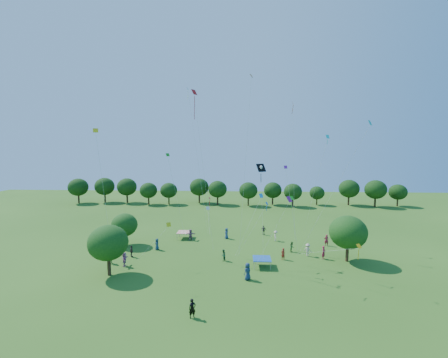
% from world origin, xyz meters
% --- Properties ---
extents(ground, '(160.00, 160.00, 0.00)m').
position_xyz_m(ground, '(0.00, 0.00, 0.00)').
color(ground, '#36651E').
extents(near_tree_west, '(4.54, 4.54, 5.92)m').
position_xyz_m(near_tree_west, '(-13.22, 10.84, 3.87)').
color(near_tree_west, '#422B19').
rests_on(near_tree_west, ground).
extents(near_tree_north, '(3.86, 3.86, 4.91)m').
position_xyz_m(near_tree_north, '(-15.47, 21.51, 3.16)').
color(near_tree_north, '#422B19').
rests_on(near_tree_north, ground).
extents(near_tree_east, '(4.76, 4.76, 6.03)m').
position_xyz_m(near_tree_east, '(15.97, 16.59, 3.88)').
color(near_tree_east, '#422B19').
rests_on(near_tree_east, ground).
extents(treeline, '(88.01, 8.77, 6.77)m').
position_xyz_m(treeline, '(-1.73, 55.43, 4.09)').
color(treeline, '#422B19').
rests_on(treeline, ground).
extents(tent_red_stripe, '(2.20, 2.20, 1.10)m').
position_xyz_m(tent_red_stripe, '(-7.09, 25.41, 1.04)').
color(tent_red_stripe, red).
rests_on(tent_red_stripe, ground).
extents(tent_blue, '(2.20, 2.20, 1.10)m').
position_xyz_m(tent_blue, '(4.71, 14.19, 1.04)').
color(tent_blue, '#174B9B').
rests_on(tent_blue, ground).
extents(man_in_black, '(0.75, 0.65, 1.71)m').
position_xyz_m(man_in_black, '(-2.19, 2.53, 0.85)').
color(man_in_black, black).
rests_on(man_in_black, ground).
extents(crowd_person_0, '(0.61, 0.93, 1.75)m').
position_xyz_m(crowd_person_0, '(-0.17, 25.59, 0.88)').
color(crowd_person_0, navy).
rests_on(crowd_person_0, ground).
extents(crowd_person_1, '(0.75, 0.78, 1.77)m').
position_xyz_m(crowd_person_1, '(13.13, 17.23, 0.88)').
color(crowd_person_1, maroon).
rests_on(crowd_person_1, ground).
extents(crowd_person_2, '(0.64, 0.84, 1.51)m').
position_xyz_m(crowd_person_2, '(-0.19, 15.93, 0.75)').
color(crowd_person_2, '#235334').
rests_on(crowd_person_2, ground).
extents(crowd_person_3, '(0.56, 1.11, 1.66)m').
position_xyz_m(crowd_person_3, '(7.69, 24.76, 0.83)').
color(crowd_person_3, beige).
rests_on(crowd_person_3, ground).
extents(crowd_person_4, '(1.04, 0.78, 1.62)m').
position_xyz_m(crowd_person_4, '(6.07, 28.07, 0.81)').
color(crowd_person_4, '#454037').
rests_on(crowd_person_4, ground).
extents(crowd_person_5, '(0.82, 1.72, 1.77)m').
position_xyz_m(crowd_person_5, '(-12.44, 13.50, 0.88)').
color(crowd_person_5, '#AB649B').
rests_on(crowd_person_5, ground).
extents(crowd_person_6, '(0.60, 0.90, 1.67)m').
position_xyz_m(crowd_person_6, '(-10.04, 19.71, 0.84)').
color(crowd_person_6, '#1A344E').
rests_on(crowd_person_6, ground).
extents(crowd_person_7, '(0.70, 0.61, 1.59)m').
position_xyz_m(crowd_person_7, '(7.69, 16.73, 0.79)').
color(crowd_person_7, maroon).
rests_on(crowd_person_7, ground).
extents(crowd_person_8, '(0.54, 0.79, 1.47)m').
position_xyz_m(crowd_person_8, '(9.40, 19.80, 0.73)').
color(crowd_person_8, '#306029').
rests_on(crowd_person_8, ground).
extents(crowd_person_9, '(1.24, 1.02, 1.74)m').
position_xyz_m(crowd_person_9, '(11.26, 18.25, 0.87)').
color(crowd_person_9, '#C3AD9C').
rests_on(crowd_person_9, ground).
extents(crowd_person_10, '(0.92, 0.99, 1.59)m').
position_xyz_m(crowd_person_10, '(-12.70, 16.66, 0.79)').
color(crowd_person_10, '#362D2B').
rests_on(crowd_person_10, ground).
extents(crowd_person_11, '(1.76, 0.91, 1.79)m').
position_xyz_m(crowd_person_11, '(-5.92, 24.53, 0.90)').
color(crowd_person_11, '#8C5174').
rests_on(crowd_person_11, ground).
extents(crowd_person_12, '(1.04, 1.03, 1.93)m').
position_xyz_m(crowd_person_12, '(2.83, 10.38, 0.96)').
color(crowd_person_12, '#1A2D4D').
rests_on(crowd_person_12, ground).
extents(crowd_person_13, '(0.67, 0.46, 1.72)m').
position_xyz_m(crowd_person_13, '(15.08, 22.82, 0.86)').
color(crowd_person_13, maroon).
rests_on(crowd_person_13, ground).
extents(crowd_person_14, '(0.92, 0.73, 1.64)m').
position_xyz_m(crowd_person_14, '(-14.50, 14.23, 0.82)').
color(crowd_person_14, '#255630').
rests_on(crowd_person_14, ground).
extents(pirate_kite, '(1.37, 4.52, 11.38)m').
position_xyz_m(pirate_kite, '(4.71, 17.28, 12.00)').
color(pirate_kite, black).
extents(red_high_kite, '(2.91, 1.77, 20.95)m').
position_xyz_m(red_high_kite, '(-3.64, 17.05, 18.55)').
color(red_high_kite, red).
extents(small_kite_0, '(0.49, 2.61, 20.17)m').
position_xyz_m(small_kite_0, '(9.67, 22.22, 15.82)').
color(small_kite_0, '#C93D0B').
extents(small_kite_1, '(1.60, 0.80, 22.21)m').
position_xyz_m(small_kite_1, '(2.82, 14.68, 16.72)').
color(small_kite_1, '#CE5C0A').
extents(small_kite_2, '(3.86, 1.62, 4.25)m').
position_xyz_m(small_kite_2, '(-7.26, 13.68, 4.82)').
color(small_kite_2, gold).
extents(small_kite_3, '(2.17, 2.54, 12.72)m').
position_xyz_m(small_kite_3, '(-7.63, 19.60, 10.94)').
color(small_kite_3, '#1C8919').
extents(small_kite_4, '(3.61, 2.02, 7.68)m').
position_xyz_m(small_kite_4, '(4.15, 15.46, 7.61)').
color(small_kite_4, '#178BE8').
extents(small_kite_5, '(4.03, 0.84, 8.26)m').
position_xyz_m(small_kite_5, '(6.81, 10.05, 8.36)').
color(small_kite_5, '#8E1770').
extents(small_kite_6, '(3.93, 4.96, 23.41)m').
position_xyz_m(small_kite_6, '(-5.73, 27.08, 18.18)').
color(small_kite_6, white).
extents(small_kite_7, '(6.34, 5.22, 16.33)m').
position_xyz_m(small_kite_7, '(14.13, 11.61, 13.65)').
color(small_kite_7, '#0BB3A9').
extents(small_kite_8, '(0.70, 4.54, 6.62)m').
position_xyz_m(small_kite_8, '(-2.41, 20.04, 6.22)').
color(small_kite_8, red).
extents(small_kite_9, '(6.24, 4.91, 2.91)m').
position_xyz_m(small_kite_9, '(14.30, 11.26, 3.48)').
color(small_kite_9, '#D9A00B').
extents(small_kite_10, '(1.43, 1.01, 15.73)m').
position_xyz_m(small_kite_10, '(-14.72, 12.69, 13.44)').
color(small_kite_10, yellow).
extents(small_kite_11, '(1.22, 0.62, 6.65)m').
position_xyz_m(small_kite_11, '(9.33, 20.26, 6.95)').
color(small_kite_11, '#1D9B1C').
extents(small_kite_12, '(3.74, 0.66, 6.97)m').
position_xyz_m(small_kite_12, '(4.49, 13.90, 6.66)').
color(small_kite_12, blue).
extents(small_kite_13, '(2.50, 3.11, 11.46)m').
position_xyz_m(small_kite_13, '(7.75, 13.06, 9.31)').
color(small_kite_13, purple).
extents(small_kite_14, '(1.03, 4.18, 3.61)m').
position_xyz_m(small_kite_14, '(-3.35, 27.16, 4.32)').
color(small_kite_14, white).
extents(small_kite_15, '(3.09, 2.08, 15.44)m').
position_xyz_m(small_kite_15, '(14.66, 24.59, 13.66)').
color(small_kite_15, '#0EC8D6').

